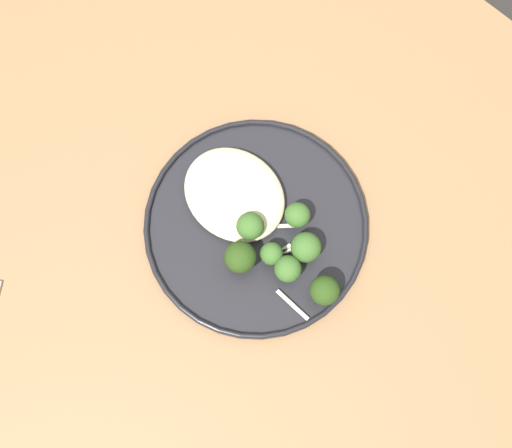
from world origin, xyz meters
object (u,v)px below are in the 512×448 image
Objects in this scene: dinner_plate at (256,226)px; seared_scallop_left_edge at (230,203)px; seared_scallop_front_small at (222,181)px; broccoli_floret_rear_charred at (297,215)px; broccoli_floret_near_rim at (325,291)px; broccoli_floret_center_pile at (271,254)px; seared_scallop_large_seared at (263,194)px; broccoli_floret_split_head at (288,269)px; seared_scallop_tilted_round at (200,195)px; broccoli_floret_small_sprig at (306,247)px; broccoli_floret_beside_noodles at (240,257)px; broccoli_floret_left_leaning at (250,226)px.

seared_scallop_left_edge is (-0.04, -0.00, 0.01)m from dinner_plate.
broccoli_floret_rear_charred is at bearing 14.05° from seared_scallop_front_small.
broccoli_floret_rear_charred reaches higher than seared_scallop_left_edge.
broccoli_floret_rear_charred is (-0.09, 0.05, -0.01)m from broccoli_floret_near_rim.
seared_scallop_left_edge is 0.65× the size of broccoli_floret_rear_charred.
broccoli_floret_center_pile is 0.90× the size of broccoli_floret_rear_charred.
broccoli_floret_split_head is at bearing -31.56° from seared_scallop_large_seared.
dinner_plate is 0.08m from seared_scallop_tilted_round.
seared_scallop_front_small is 0.83× the size of seared_scallop_large_seared.
broccoli_floret_rear_charred is at bearing 27.46° from seared_scallop_tilted_round.
broccoli_floret_small_sprig reaches higher than seared_scallop_tilted_round.
seared_scallop_front_small is 0.11m from broccoli_floret_rear_charred.
seared_scallop_left_edge is at bearing -178.28° from dinner_plate.
broccoli_floret_center_pile is at bearing 50.22° from broccoli_floret_beside_noodles.
broccoli_floret_left_leaning is at bearing 6.36° from seared_scallop_tilted_round.
broccoli_floret_near_rim is 1.26× the size of broccoli_floret_split_head.
broccoli_floret_beside_noodles is (-0.05, -0.06, 0.00)m from broccoli_floret_small_sprig.
broccoli_floret_center_pile is at bearing -11.24° from seared_scallop_left_edge.
broccoli_floret_split_head is at bearing -0.16° from seared_scallop_tilted_round.
seared_scallop_left_edge is at bearing 168.76° from broccoli_floret_center_pile.
broccoli_floret_split_head is at bearing -170.94° from broccoli_floret_near_rim.
seared_scallop_tilted_round is at bearing -153.41° from seared_scallop_left_edge.
seared_scallop_front_small is 0.14m from broccoli_floret_split_head.
broccoli_floret_small_sprig is 0.04m from broccoli_floret_rear_charred.
broccoli_floret_left_leaning is 1.05× the size of broccoli_floret_split_head.
dinner_plate is at bearing 164.32° from broccoli_floret_split_head.
broccoli_floret_rear_charred is (-0.04, 0.06, -0.00)m from broccoli_floret_split_head.
seared_scallop_large_seared is 0.71× the size of broccoli_floret_left_leaning.
broccoli_floret_beside_noodles is at bearing -160.51° from broccoli_floret_near_rim.
broccoli_floret_small_sprig reaches higher than seared_scallop_left_edge.
broccoli_floret_split_head is 1.01× the size of broccoli_floret_rear_charred.
broccoli_floret_small_sprig is at bearing 13.18° from seared_scallop_tilted_round.
dinner_plate is at bearing -10.92° from seared_scallop_front_small.
seared_scallop_front_small reaches higher than seared_scallop_large_seared.
broccoli_floret_near_rim is (0.12, -0.01, 0.04)m from dinner_plate.
broccoli_floret_left_leaning is 0.07m from broccoli_floret_split_head.
dinner_plate is 0.08m from broccoli_floret_small_sprig.
broccoli_floret_beside_noodles is at bearing -66.04° from seared_scallop_large_seared.
broccoli_floret_center_pile is (0.12, 0.00, 0.01)m from seared_scallop_tilted_round.
broccoli_floret_left_leaning reaches higher than seared_scallop_left_edge.
broccoli_floret_beside_noodles is (-0.10, -0.04, -0.01)m from broccoli_floret_near_rim.
broccoli_floret_split_head is at bearing -13.32° from seared_scallop_front_small.
seared_scallop_large_seared is 0.08m from broccoli_floret_center_pile.
seared_scallop_left_edge is at bearing 170.83° from broccoli_floret_split_head.
broccoli_floret_near_rim is at bearing -5.42° from dinner_plate.
broccoli_floret_center_pile is at bearing 177.29° from broccoli_floret_split_head.
seared_scallop_left_edge is 0.60× the size of broccoli_floret_small_sprig.
seared_scallop_left_edge is at bearing 26.59° from seared_scallop_tilted_round.
broccoli_floret_small_sprig reaches higher than seared_scallop_front_small.
broccoli_floret_rear_charred is (0.03, 0.05, -0.00)m from broccoli_floret_left_leaning.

